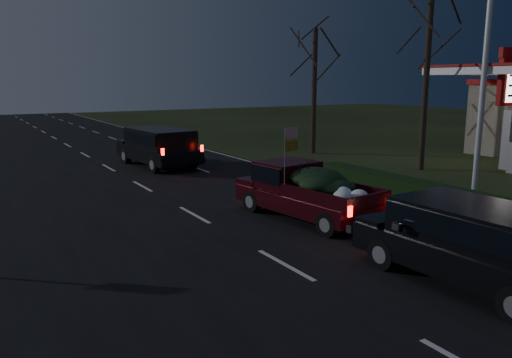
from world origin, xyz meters
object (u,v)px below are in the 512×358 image
light_pole (487,39)px  lead_suv (159,143)px  pickup_truck (305,188)px  rear_suv (479,238)px

light_pole → lead_suv: size_ratio=1.70×
pickup_truck → lead_suv: pickup_truck is taller
light_pole → rear_suv: bearing=-144.1°
lead_suv → rear_suv: (0.39, -17.12, -0.10)m
light_pole → rear_suv: light_pole is taller
rear_suv → pickup_truck: bearing=87.5°
light_pole → rear_suv: size_ratio=1.90×
pickup_truck → lead_suv: (-0.50, 11.19, 0.20)m
lead_suv → rear_suv: lead_suv is taller
light_pole → pickup_truck: size_ratio=1.85×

